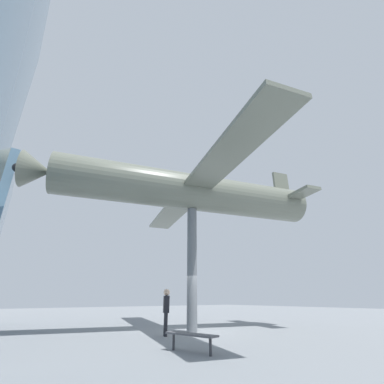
{
  "coord_description": "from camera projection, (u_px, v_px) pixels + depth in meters",
  "views": [
    {
      "loc": [
        -10.96,
        7.93,
        1.46
      ],
      "look_at": [
        0.0,
        0.0,
        7.08
      ],
      "focal_mm": 24.0,
      "sensor_mm": 36.0,
      "label": 1
    }
  ],
  "objects": [
    {
      "name": "ground_plane",
      "position": [
        192.0,
        332.0,
        11.93
      ],
      "size": [
        80.0,
        80.0,
        0.0
      ],
      "primitive_type": "plane",
      "color": "gray"
    },
    {
      "name": "support_pylon_central",
      "position": [
        192.0,
        265.0,
        13.09
      ],
      "size": [
        0.51,
        0.51,
        6.03
      ],
      "color": "slate",
      "rests_on": "ground_plane"
    },
    {
      "name": "suspended_airplane",
      "position": [
        187.0,
        191.0,
        14.55
      ],
      "size": [
        16.44,
        15.86,
        3.31
      ],
      "rotation": [
        0.0,
        0.0,
        -0.28
      ],
      "color": "slate",
      "rests_on": "support_pylon_central"
    },
    {
      "name": "visitor_person",
      "position": [
        166.0,
        308.0,
        11.05
      ],
      "size": [
        0.45,
        0.36,
        1.84
      ],
      "rotation": [
        0.0,
        0.0,
        2.73
      ],
      "color": "#232328",
      "rests_on": "ground_plane"
    },
    {
      "name": "plaza_bench",
      "position": [
        191.0,
        336.0,
        7.56
      ],
      "size": [
        1.78,
        0.83,
        0.5
      ],
      "rotation": [
        0.0,
        0.0,
        0.26
      ],
      "color": "#4C4C51",
      "rests_on": "ground_plane"
    }
  ]
}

